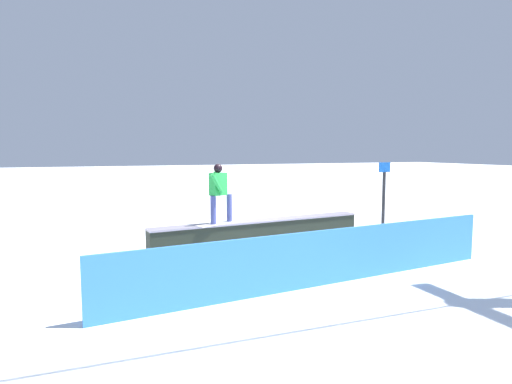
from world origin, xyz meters
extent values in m
plane|color=white|center=(0.00, 0.00, 0.00)|extent=(120.00, 120.00, 0.00)
cube|color=black|center=(0.00, 0.00, 0.37)|extent=(5.91, 1.00, 0.74)
cube|color=blue|center=(0.00, 0.00, 0.18)|extent=(5.92, 1.02, 0.18)
cube|color=#968C9B|center=(0.00, 0.00, 0.76)|extent=(5.92, 1.06, 0.04)
cube|color=silver|center=(1.10, 0.11, 0.78)|extent=(1.43, 0.87, 0.01)
cylinder|color=#474F93|center=(1.34, 0.23, 1.14)|extent=(0.19, 0.19, 0.70)
cylinder|color=#474F93|center=(0.86, 0.00, 1.14)|extent=(0.19, 0.19, 0.70)
cube|color=green|center=(1.20, 0.16, 1.77)|extent=(0.46, 0.39, 0.55)
sphere|color=black|center=(1.20, 0.16, 2.15)|extent=(0.22, 0.22, 0.22)
cylinder|color=green|center=(1.29, 0.38, 1.79)|extent=(0.38, 0.24, 0.51)
cylinder|color=green|center=(1.17, -0.04, 1.79)|extent=(0.22, 0.17, 0.56)
cube|color=#3781DE|center=(0.00, 3.19, 0.54)|extent=(8.61, 0.93, 1.08)
cylinder|color=#262628|center=(-4.35, -0.58, 0.96)|extent=(0.10, 0.10, 1.91)
cube|color=blue|center=(-4.35, -0.58, 2.06)|extent=(0.40, 0.04, 0.30)
camera|label=1|loc=(4.14, 10.17, 2.61)|focal=29.89mm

